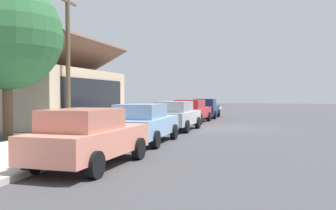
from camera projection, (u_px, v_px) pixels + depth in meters
name	position (u px, v px, depth m)	size (l,w,h in m)	color
ground_plane	(229.00, 128.00, 22.21)	(120.00, 120.00, 0.00)	#424244
sidewalk_curb	(138.00, 125.00, 23.56)	(60.00, 4.20, 0.16)	beige
car_coral	(89.00, 137.00, 10.34)	(4.55, 2.13, 1.59)	#EA8C75
car_skyblue	(144.00, 123.00, 15.30)	(4.76, 1.98, 1.59)	#8CB7E0
car_silver	(176.00, 115.00, 20.72)	(4.46, 2.18, 1.59)	silver
car_cherry	(191.00, 111.00, 26.40)	(4.94, 2.27, 1.59)	red
car_navy	(206.00, 108.00, 31.49)	(4.32, 2.03, 1.59)	navy
storefront_building	(47.00, 95.00, 25.29)	(11.34, 7.17, 5.48)	#CCB293
shade_tree	(7.00, 35.00, 16.70)	(4.84, 4.84, 7.00)	brown
utility_pole_wooden	(68.00, 58.00, 20.32)	(1.80, 0.24, 7.50)	brown
fire_hydrant_red	(176.00, 114.00, 27.77)	(0.22, 0.22, 0.71)	red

